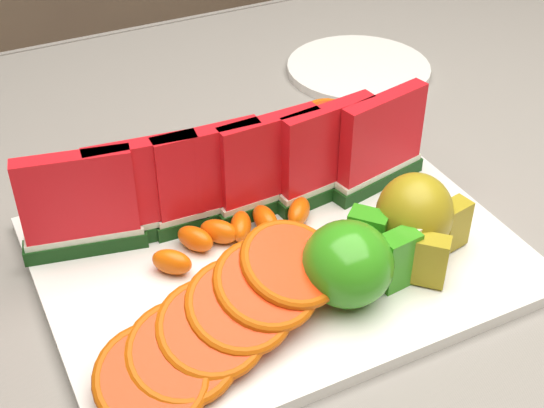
{
  "coord_description": "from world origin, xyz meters",
  "views": [
    {
      "loc": [
        -0.28,
        -0.47,
        1.2
      ],
      "look_at": [
        -0.05,
        -0.01,
        0.81
      ],
      "focal_mm": 50.0,
      "sensor_mm": 36.0,
      "label": 1
    }
  ],
  "objects_px": {
    "pear_cluster": "(418,217)",
    "side_plate": "(358,69)",
    "apple_cluster": "(354,261)",
    "platter": "(278,255)"
  },
  "relations": [
    {
      "from": "platter",
      "to": "pear_cluster",
      "type": "relative_size",
      "value": 4.03
    },
    {
      "from": "pear_cluster",
      "to": "side_plate",
      "type": "height_order",
      "value": "pear_cluster"
    },
    {
      "from": "apple_cluster",
      "to": "pear_cluster",
      "type": "height_order",
      "value": "pear_cluster"
    },
    {
      "from": "pear_cluster",
      "to": "side_plate",
      "type": "distance_m",
      "value": 0.37
    },
    {
      "from": "platter",
      "to": "pear_cluster",
      "type": "height_order",
      "value": "pear_cluster"
    },
    {
      "from": "platter",
      "to": "pear_cluster",
      "type": "bearing_deg",
      "value": -28.18
    },
    {
      "from": "platter",
      "to": "side_plate",
      "type": "xyz_separation_m",
      "value": [
        0.25,
        0.28,
        -0.0
      ]
    },
    {
      "from": "platter",
      "to": "pear_cluster",
      "type": "xyz_separation_m",
      "value": [
        0.1,
        -0.06,
        0.04
      ]
    },
    {
      "from": "apple_cluster",
      "to": "side_plate",
      "type": "distance_m",
      "value": 0.42
    },
    {
      "from": "pear_cluster",
      "to": "side_plate",
      "type": "xyz_separation_m",
      "value": [
        0.15,
        0.33,
        -0.05
      ]
    }
  ]
}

